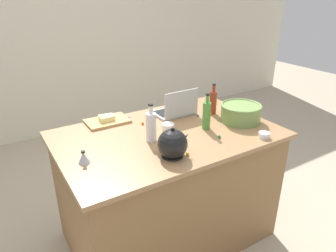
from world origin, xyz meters
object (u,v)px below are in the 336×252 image
Objects in this scene: ramekin_small at (264,135)px; ramekin_medium at (168,127)px; bottle_vinegar at (151,126)px; butter_stick_left at (107,119)px; bottle_soy at (213,102)px; mixing_bowl_large at (241,112)px; laptop at (176,110)px; cutting_board at (107,121)px; bottle_olive at (207,115)px; butter_stick_right at (106,117)px; kettle at (173,144)px; kitchen_timer at (84,158)px.

ramekin_small is 0.65m from ramekin_medium.
bottle_vinegar is 0.44m from butter_stick_left.
bottle_soy is 2.23× the size of butter_stick_left.
bottle_vinegar reaches higher than mixing_bowl_large.
laptop is 0.50m from mixing_bowl_large.
bottle_vinegar is 0.82× the size of cutting_board.
bottle_olive is at bearing -27.68° from ramekin_medium.
butter_stick_right is at bearing 130.57° from ramekin_medium.
ramekin_medium is at bearing -47.76° from cutting_board.
kettle is 0.70m from cutting_board.
butter_stick_right is (-0.00, 0.02, 0.03)m from cutting_board.
bottle_soy is at bearing -20.73° from butter_stick_right.
cutting_board is 3.53× the size of ramekin_medium.
butter_stick_right is at bearing 101.24° from kettle.
laptop is 1.47× the size of kettle.
ramekin_medium is (0.32, -0.33, -0.01)m from butter_stick_left.
kettle is at bearing -88.35° from bottle_vinegar.
bottle_soy is 0.30m from bottle_olive.
butter_stick_left is 1.11m from ramekin_small.
bottle_vinegar is 0.67m from bottle_soy.
bottle_vinegar is (-0.38, -0.29, 0.06)m from laptop.
bottle_olive is at bearing -137.92° from bottle_soy.
kettle is at bearing -78.49° from cutting_board.
bottle_vinegar is at bearing -73.20° from cutting_board.
ramekin_medium is 0.66m from kitchen_timer.
laptop reaches higher than cutting_board.
laptop is 1.04× the size of mixing_bowl_large.
kettle is at bearing -22.74° from kitchen_timer.
kettle is 0.69× the size of cutting_board.
cutting_board is 1.12m from ramekin_small.
bottle_olive reaches higher than butter_stick_left.
cutting_board is at bearing 163.82° from laptop.
laptop is at bearing 45.76° from ramekin_medium.
butter_stick_right is (-0.13, 0.46, -0.07)m from bottle_vinegar.
bottle_vinegar is 2.90× the size of ramekin_medium.
ramekin_small is 0.96× the size of kitchen_timer.
bottle_vinegar reaches higher than bottle_soy.
kettle reaches higher than butter_stick_left.
butter_stick_right is (-0.51, 0.17, -0.01)m from laptop.
cutting_board is at bearing 134.88° from ramekin_small.
kettle reaches higher than kitchen_timer.
bottle_olive is 2.36× the size of butter_stick_left.
bottle_soy reaches higher than butter_stick_left.
bottle_soy reaches higher than ramekin_small.
bottle_soy is 0.94× the size of bottle_olive.
laptop is 0.53m from cutting_board.
laptop is at bearing -13.68° from butter_stick_left.
ramekin_medium is (-0.24, 0.13, -0.08)m from bottle_olive.
bottle_olive reaches higher than ramekin_medium.
butter_stick_right is 1.43× the size of kitchen_timer.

